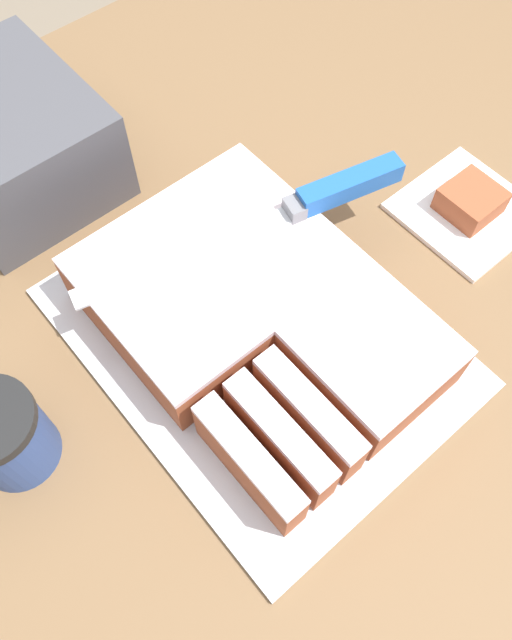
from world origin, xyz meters
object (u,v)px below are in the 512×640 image
cake_board (256,337)px  coffee_cup (4,436)px  brownie (471,201)px  storage_box (10,142)px  knife (315,200)px  cake (255,312)px

cake_board → coffee_cup: size_ratio=4.40×
brownie → storage_box: (-0.34, 0.36, 0.03)m
coffee_cup → brownie: size_ratio=1.51×
cake_board → knife: bearing=22.5°
cake → coffee_cup: coffee_cup is taller
brownie → storage_box: bearing=133.7°
cake → coffee_cup: bearing=170.3°
coffee_cup → brownie: 0.52m
knife → brownie: knife is taller
brownie → storage_box: 0.50m
cake → brownie: (0.27, -0.04, -0.02)m
storage_box → brownie: bearing=-46.3°
cake → knife: bearing=20.3°
cake_board → brownie: (0.28, -0.03, 0.02)m
cake_board → knife: knife is taller
cake → storage_box: size_ratio=1.53×
cake → storage_box: 0.33m
cake_board → coffee_cup: (-0.23, 0.05, 0.04)m
knife → storage_box: (-0.18, 0.28, -0.02)m
cake → brownie: size_ratio=5.56×
cake → coffee_cup: (-0.24, 0.04, 0.01)m
knife → storage_box: 0.34m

